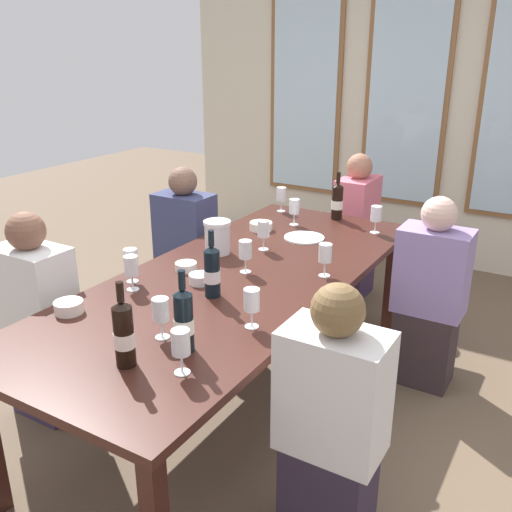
% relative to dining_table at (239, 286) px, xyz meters
% --- Properties ---
extents(ground_plane, '(12.00, 12.00, 0.00)m').
position_rel_dining_table_xyz_m(ground_plane, '(0.00, 0.00, -0.68)').
color(ground_plane, brown).
extents(back_wall_with_windows, '(4.27, 0.10, 2.90)m').
position_rel_dining_table_xyz_m(back_wall_with_windows, '(0.00, 2.69, 0.77)').
color(back_wall_with_windows, beige).
rests_on(back_wall_with_windows, ground).
extents(dining_table, '(1.07, 2.61, 0.74)m').
position_rel_dining_table_xyz_m(dining_table, '(0.00, 0.00, 0.00)').
color(dining_table, '#391B14').
rests_on(dining_table, ground).
extents(white_plate_0, '(0.25, 0.25, 0.01)m').
position_rel_dining_table_xyz_m(white_plate_0, '(0.03, 0.71, 0.07)').
color(white_plate_0, white).
rests_on(white_plate_0, dining_table).
extents(metal_pitcher, '(0.16, 0.16, 0.19)m').
position_rel_dining_table_xyz_m(metal_pitcher, '(-0.28, 0.22, 0.16)').
color(metal_pitcher, silver).
rests_on(metal_pitcher, dining_table).
extents(wine_bottle_0, '(0.08, 0.08, 0.34)m').
position_rel_dining_table_xyz_m(wine_bottle_0, '(0.23, -0.75, 0.19)').
color(wine_bottle_0, black).
rests_on(wine_bottle_0, dining_table).
extents(wine_bottle_1, '(0.08, 0.08, 0.32)m').
position_rel_dining_table_xyz_m(wine_bottle_1, '(0.03, 1.19, 0.18)').
color(wine_bottle_1, black).
rests_on(wine_bottle_1, dining_table).
extents(wine_bottle_2, '(0.08, 0.08, 0.33)m').
position_rel_dining_table_xyz_m(wine_bottle_2, '(0.11, -0.95, 0.19)').
color(wine_bottle_2, black).
rests_on(wine_bottle_2, dining_table).
extents(wine_bottle_3, '(0.08, 0.08, 0.33)m').
position_rel_dining_table_xyz_m(wine_bottle_3, '(0.03, -0.28, 0.19)').
color(wine_bottle_3, black).
rests_on(wine_bottle_3, dining_table).
extents(tasting_bowl_0, '(0.13, 0.13, 0.05)m').
position_rel_dining_table_xyz_m(tasting_bowl_0, '(-0.41, -0.75, 0.09)').
color(tasting_bowl_0, white).
rests_on(tasting_bowl_0, dining_table).
extents(tasting_bowl_1, '(0.12, 0.12, 0.04)m').
position_rel_dining_table_xyz_m(tasting_bowl_1, '(-0.28, -0.08, 0.08)').
color(tasting_bowl_1, silver).
rests_on(tasting_bowl_1, dining_table).
extents(tasting_bowl_2, '(0.11, 0.11, 0.05)m').
position_rel_dining_table_xyz_m(tasting_bowl_2, '(-0.11, -0.19, 0.08)').
color(tasting_bowl_2, white).
rests_on(tasting_bowl_2, dining_table).
extents(tasting_bowl_3, '(0.15, 0.15, 0.05)m').
position_rel_dining_table_xyz_m(tasting_bowl_3, '(-0.29, 0.72, 0.09)').
color(tasting_bowl_3, white).
rests_on(tasting_bowl_3, dining_table).
extents(wine_glass_0, '(0.07, 0.07, 0.17)m').
position_rel_dining_table_xyz_m(wine_glass_0, '(0.09, -0.72, 0.18)').
color(wine_glass_0, white).
rests_on(wine_glass_0, dining_table).
extents(wine_glass_1, '(0.07, 0.07, 0.17)m').
position_rel_dining_table_xyz_m(wine_glass_1, '(-0.41, -0.34, 0.18)').
color(wine_glass_1, white).
rests_on(wine_glass_1, dining_table).
extents(wine_glass_2, '(0.07, 0.07, 0.17)m').
position_rel_dining_table_xyz_m(wine_glass_2, '(0.38, 0.22, 0.18)').
color(wine_glass_2, white).
rests_on(wine_glass_2, dining_table).
extents(wine_glass_3, '(0.07, 0.07, 0.17)m').
position_rel_dining_table_xyz_m(wine_glass_3, '(0.35, -0.45, 0.18)').
color(wine_glass_3, white).
rests_on(wine_glass_3, dining_table).
extents(wine_glass_4, '(0.07, 0.07, 0.17)m').
position_rel_dining_table_xyz_m(wine_glass_4, '(0.01, 0.05, 0.18)').
color(wine_glass_4, white).
rests_on(wine_glass_4, dining_table).
extents(wine_glass_5, '(0.07, 0.07, 0.17)m').
position_rel_dining_table_xyz_m(wine_glass_5, '(0.32, -0.89, 0.18)').
color(wine_glass_5, white).
rests_on(wine_glass_5, dining_table).
extents(wine_glass_6, '(0.07, 0.07, 0.17)m').
position_rel_dining_table_xyz_m(wine_glass_6, '(-0.15, 0.92, 0.18)').
color(wine_glass_6, white).
rests_on(wine_glass_6, dining_table).
extents(wine_glass_7, '(0.07, 0.07, 0.17)m').
position_rel_dining_table_xyz_m(wine_glass_7, '(-0.34, -0.42, 0.18)').
color(wine_glass_7, white).
rests_on(wine_glass_7, dining_table).
extents(wine_glass_8, '(0.07, 0.07, 0.17)m').
position_rel_dining_table_xyz_m(wine_glass_8, '(-0.09, 0.40, 0.18)').
color(wine_glass_8, white).
rests_on(wine_glass_8, dining_table).
extents(wine_glass_9, '(0.07, 0.07, 0.17)m').
position_rel_dining_table_xyz_m(wine_glass_9, '(0.36, 1.03, 0.18)').
color(wine_glass_9, white).
rests_on(wine_glass_9, dining_table).
extents(wine_glass_10, '(0.07, 0.07, 0.17)m').
position_rel_dining_table_xyz_m(wine_glass_10, '(-0.38, 1.16, 0.18)').
color(wine_glass_10, white).
rests_on(wine_glass_10, dining_table).
extents(seated_person_0, '(0.38, 0.24, 1.11)m').
position_rel_dining_table_xyz_m(seated_person_0, '(-0.82, 0.61, -0.15)').
color(seated_person_0, '#2A2C41').
rests_on(seated_person_0, ground).
extents(seated_person_1, '(0.38, 0.24, 1.11)m').
position_rel_dining_table_xyz_m(seated_person_1, '(0.82, 0.70, -0.15)').
color(seated_person_1, '#35282B').
rests_on(seated_person_1, ground).
extents(seated_person_2, '(0.38, 0.24, 1.11)m').
position_rel_dining_table_xyz_m(seated_person_2, '(-0.82, -0.62, -0.15)').
color(seated_person_2, '#352A44').
rests_on(seated_person_2, ground).
extents(seated_person_3, '(0.38, 0.24, 1.11)m').
position_rel_dining_table_xyz_m(seated_person_3, '(0.82, -0.65, -0.15)').
color(seated_person_3, '#2E2335').
rests_on(seated_person_3, ground).
extents(seated_person_4, '(0.24, 0.38, 1.11)m').
position_rel_dining_table_xyz_m(seated_person_4, '(0.00, 1.65, -0.15)').
color(seated_person_4, '#392743').
rests_on(seated_person_4, ground).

